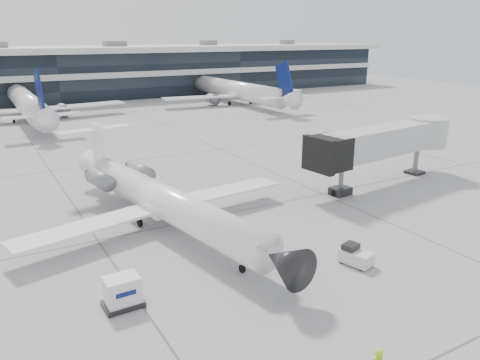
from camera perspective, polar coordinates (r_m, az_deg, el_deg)
ground at (r=37.37m, az=-1.90°, el=-4.19°), size 220.00×220.00×0.00m
terminal at (r=114.24m, az=-22.16°, el=11.66°), size 170.00×22.00×10.00m
bg_jet_center at (r=87.21m, az=-24.30°, el=6.72°), size 32.00×40.00×9.60m
bg_jet_right at (r=99.34m, az=-0.57°, el=9.34°), size 32.00×40.00×9.60m
regional_jet at (r=34.84m, az=-9.57°, el=-2.32°), size 21.57×26.90×6.23m
jet_bridge at (r=46.59m, az=17.70°, el=4.64°), size 17.69×5.29×5.67m
baggage_tug at (r=30.23m, az=13.89°, el=-8.96°), size 1.62×2.18×1.24m
cargo_uld at (r=25.80m, az=-14.15°, el=-13.12°), size 2.06×1.54×1.65m
traffic_cone at (r=38.70m, az=-12.39°, el=-3.37°), size 0.45×0.45×0.62m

